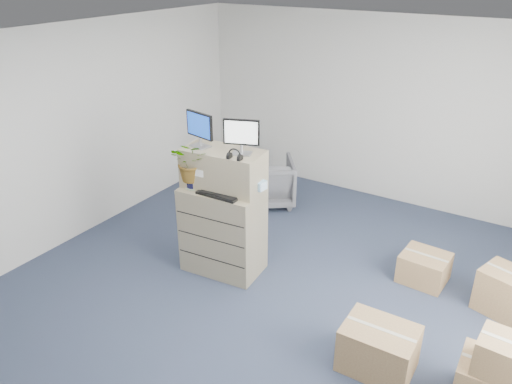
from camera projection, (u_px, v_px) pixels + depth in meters
ground at (259, 311)px, 5.43m from camera, size 7.00×7.00×0.00m
wall_back at (382, 110)px, 7.52m from camera, size 6.00×0.02×2.80m
filing_cabinet_lower at (223, 230)px, 5.97m from camera, size 0.97×0.64×1.08m
filing_cabinet_upper at (223, 169)px, 5.68m from camera, size 0.96×0.54×0.46m
monitor_left at (200, 128)px, 5.58m from camera, size 0.41×0.20×0.40m
monitor_right at (241, 135)px, 5.37m from camera, size 0.38×0.22×0.39m
headphones at (235, 155)px, 5.31m from camera, size 0.16×0.03×0.16m
keyboard at (219, 194)px, 5.58m from camera, size 0.51×0.22×0.03m
mouse at (241, 195)px, 5.56m from camera, size 0.11×0.08×0.04m
water_bottle at (232, 179)px, 5.69m from camera, size 0.07×0.07×0.25m
phone_dock at (222, 184)px, 5.75m from camera, size 0.07×0.06×0.14m
external_drive at (252, 189)px, 5.66m from camera, size 0.21×0.16×0.06m
tissue_box at (255, 184)px, 5.60m from camera, size 0.27×0.15×0.10m
potted_plant at (192, 166)px, 5.67m from camera, size 0.51×0.55×0.46m
office_chair at (268, 179)px, 7.68m from camera, size 1.04×1.03×0.79m
cardboard_boxes at (458, 326)px, 4.84m from camera, size 1.67×2.15×0.75m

